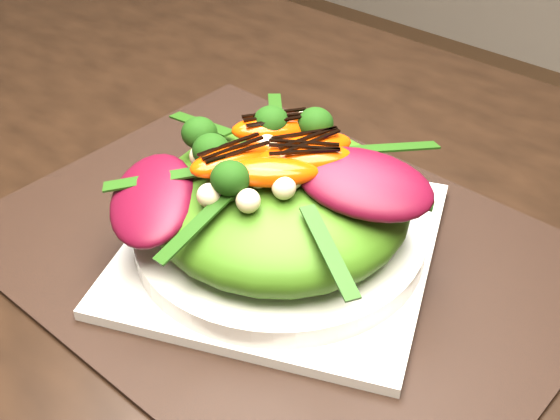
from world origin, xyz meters
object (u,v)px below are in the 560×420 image
Objects in this scene: plate_base at (280,246)px; orange_segment at (290,137)px; placemat at (280,252)px; dining_table at (39,173)px; lettuce_mound at (280,203)px; salad_bowl at (280,234)px.

plate_base is 0.09m from orange_segment.
placemat is 0.01m from plate_base.
dining_table is at bearing -171.78° from placemat.
lettuce_mound is at bearing 90.00° from plate_base.
plate_base is at bearing 0.00° from placemat.
plate_base reaches higher than placemat.
dining_table is at bearing -165.78° from orange_segment.
plate_base is at bearing -65.87° from orange_segment.
dining_table is 8.09× the size of lettuce_mound.
salad_bowl is at bearing 0.00° from plate_base.
lettuce_mound is at bearing 90.00° from salad_bowl.
placemat is 2.02× the size of salad_bowl.
orange_segment is at bearing 114.13° from placemat.
orange_segment reaches higher than lettuce_mound.
dining_table is 0.28m from lettuce_mound.
orange_segment is at bearing 114.13° from lettuce_mound.
placemat is 0.05m from lettuce_mound.
placemat is at bearing 0.00° from salad_bowl.
placemat is at bearing 0.00° from plate_base.
dining_table is 0.28m from plate_base.
placemat is 0.02m from salad_bowl.
salad_bowl reaches higher than plate_base.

